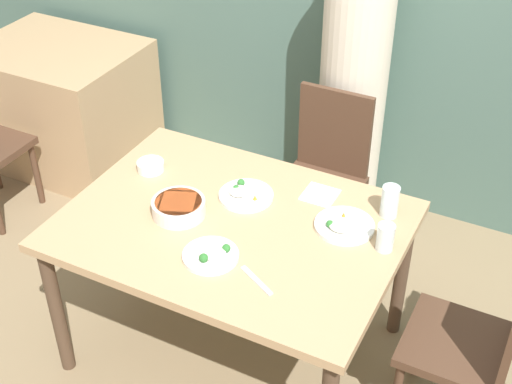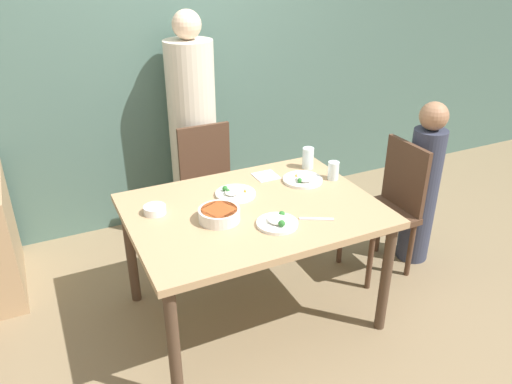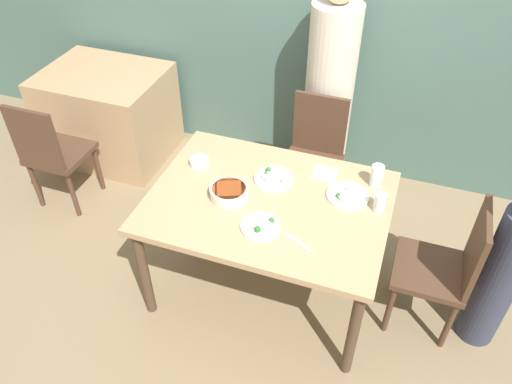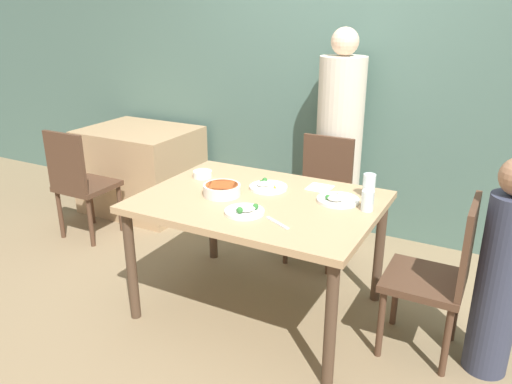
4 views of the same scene
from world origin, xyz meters
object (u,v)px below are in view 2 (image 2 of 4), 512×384
at_px(chair_adult_spot, 211,186).
at_px(person_child, 422,188).
at_px(bowl_curry, 219,214).
at_px(chair_child_spot, 388,205).
at_px(plate_rice_adult, 278,222).
at_px(person_adult, 193,134).
at_px(glass_water_tall, 308,158).

height_order(chair_adult_spot, person_child, person_child).
height_order(chair_adult_spot, bowl_curry, chair_adult_spot).
bearing_deg(chair_child_spot, plate_rice_adult, -73.51).
xyz_separation_m(chair_child_spot, person_adult, (-0.95, 1.12, 0.27)).
xyz_separation_m(person_adult, person_child, (1.23, -1.12, -0.21)).
height_order(chair_child_spot, plate_rice_adult, chair_child_spot).
xyz_separation_m(chair_adult_spot, chair_child_spot, (0.95, -0.77, 0.00)).
distance_m(chair_adult_spot, plate_rice_adult, 1.10).
bearing_deg(plate_rice_adult, chair_adult_spot, 88.21).
bearing_deg(bowl_curry, glass_water_tall, 26.61).
height_order(bowl_curry, plate_rice_adult, bowl_curry).
height_order(chair_child_spot, person_adult, person_adult).
distance_m(chair_child_spot, plate_rice_adult, 1.06).
height_order(chair_adult_spot, glass_water_tall, chair_adult_spot).
relative_size(chair_child_spot, person_adult, 0.55).
xyz_separation_m(chair_adult_spot, glass_water_tall, (0.48, -0.51, 0.32)).
height_order(person_adult, bowl_curry, person_adult).
bearing_deg(plate_rice_adult, bowl_curry, 145.19).
distance_m(person_child, glass_water_tall, 0.83).
bearing_deg(person_child, chair_adult_spot, 147.75).
bearing_deg(person_adult, chair_child_spot, -49.68).
xyz_separation_m(chair_adult_spot, person_child, (1.23, -0.77, 0.07)).
bearing_deg(bowl_curry, person_adult, 77.00).
bearing_deg(chair_adult_spot, person_adult, 90.00).
bearing_deg(bowl_curry, plate_rice_adult, -34.81).
relative_size(chair_adult_spot, plate_rice_adult, 4.17).
relative_size(person_child, plate_rice_adult, 5.32).
height_order(person_child, bowl_curry, person_child).
xyz_separation_m(chair_child_spot, plate_rice_adult, (-0.98, -0.29, 0.27)).
distance_m(chair_adult_spot, bowl_curry, 0.98).
distance_m(bowl_curry, plate_rice_adult, 0.31).
bearing_deg(chair_child_spot, person_adult, -139.68).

